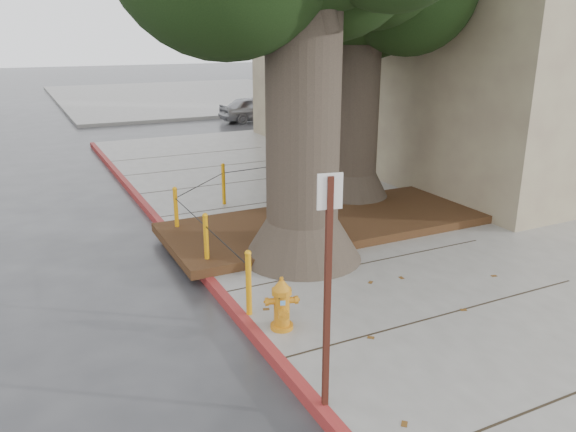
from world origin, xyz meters
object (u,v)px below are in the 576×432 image
(car_silver, at_px, (256,109))
(car_red, at_px, (313,105))
(fire_hydrant, at_px, (282,304))
(signpost, at_px, (328,281))

(car_silver, distance_m, car_red, 2.74)
(car_silver, bearing_deg, car_red, -101.68)
(car_red, bearing_deg, fire_hydrant, 145.90)
(signpost, relative_size, car_red, 0.61)
(signpost, height_order, car_silver, signpost)
(fire_hydrant, relative_size, signpost, 0.29)
(fire_hydrant, xyz_separation_m, car_silver, (7.28, 17.88, 0.06))
(car_silver, bearing_deg, signpost, 158.74)
(signpost, bearing_deg, fire_hydrant, 91.48)
(signpost, height_order, car_red, signpost)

